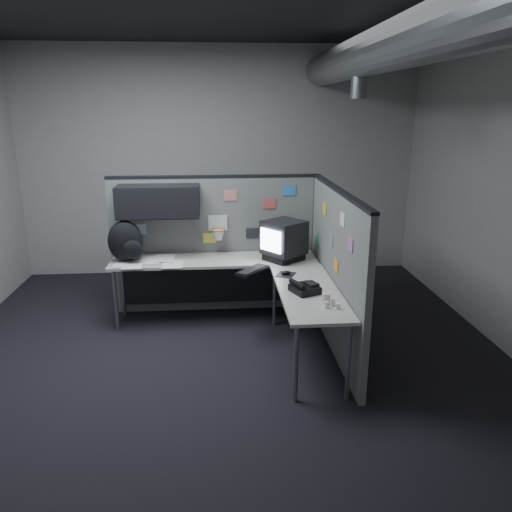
{
  "coord_description": "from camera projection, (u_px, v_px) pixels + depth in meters",
  "views": [
    {
      "loc": [
        -0.06,
        -4.41,
        2.37
      ],
      "look_at": [
        0.32,
        0.35,
        0.94
      ],
      "focal_mm": 35.0,
      "sensor_mm": 36.0,
      "label": 1
    }
  ],
  "objects": [
    {
      "name": "mouse",
      "position": [
        286.0,
        274.0,
        5.07
      ],
      "size": [
        0.24,
        0.26,
        0.04
      ],
      "rotation": [
        0.0,
        0.0,
        0.36
      ],
      "color": "black",
      "rests_on": "desk"
    },
    {
      "name": "backpack",
      "position": [
        126.0,
        242.0,
        5.45
      ],
      "size": [
        0.44,
        0.4,
        0.46
      ],
      "rotation": [
        0.0,
        0.0,
        0.3
      ],
      "color": "black",
      "rests_on": "desk"
    },
    {
      "name": "papers",
      "position": [
        149.0,
        262.0,
        5.47
      ],
      "size": [
        0.74,
        0.55,
        0.02
      ],
      "rotation": [
        0.0,
        0.0,
        -0.0
      ],
      "color": "white",
      "rests_on": "desk"
    },
    {
      "name": "room",
      "position": [
        286.0,
        140.0,
        4.34
      ],
      "size": [
        5.62,
        5.62,
        3.22
      ],
      "color": "black",
      "rests_on": "ground"
    },
    {
      "name": "bottles",
      "position": [
        330.0,
        303.0,
        4.27
      ],
      "size": [
        0.13,
        0.16,
        0.08
      ],
      "rotation": [
        0.0,
        0.0,
        -0.01
      ],
      "color": "silver",
      "rests_on": "desk"
    },
    {
      "name": "partition_right",
      "position": [
        335.0,
        270.0,
        4.95
      ],
      "size": [
        0.07,
        2.23,
        1.63
      ],
      "color": "slate",
      "rests_on": "ground"
    },
    {
      "name": "cup",
      "position": [
        326.0,
        299.0,
        4.31
      ],
      "size": [
        0.09,
        0.09,
        0.1
      ],
      "primitive_type": "cylinder",
      "rotation": [
        0.0,
        0.0,
        -0.32
      ],
      "color": "silver",
      "rests_on": "desk"
    },
    {
      "name": "partition_back",
      "position": [
        200.0,
        231.0,
        5.76
      ],
      "size": [
        2.44,
        0.42,
        1.63
      ],
      "color": "slate",
      "rests_on": "ground"
    },
    {
      "name": "keyboard",
      "position": [
        252.0,
        270.0,
        5.16
      ],
      "size": [
        0.38,
        0.42,
        0.04
      ],
      "rotation": [
        0.0,
        0.0,
        0.11
      ],
      "color": "black",
      "rests_on": "desk"
    },
    {
      "name": "desk",
      "position": [
        237.0,
        276.0,
        5.4
      ],
      "size": [
        2.31,
        2.11,
        0.73
      ],
      "color": "#BAB6A8",
      "rests_on": "ground"
    },
    {
      "name": "phone",
      "position": [
        304.0,
        288.0,
        4.59
      ],
      "size": [
        0.3,
        0.31,
        0.11
      ],
      "rotation": [
        0.0,
        0.0,
        0.23
      ],
      "color": "black",
      "rests_on": "desk"
    },
    {
      "name": "monitor",
      "position": [
        284.0,
        240.0,
        5.52
      ],
      "size": [
        0.55,
        0.55,
        0.44
      ],
      "rotation": [
        0.0,
        0.0,
        -0.12
      ],
      "color": "black",
      "rests_on": "desk"
    }
  ]
}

